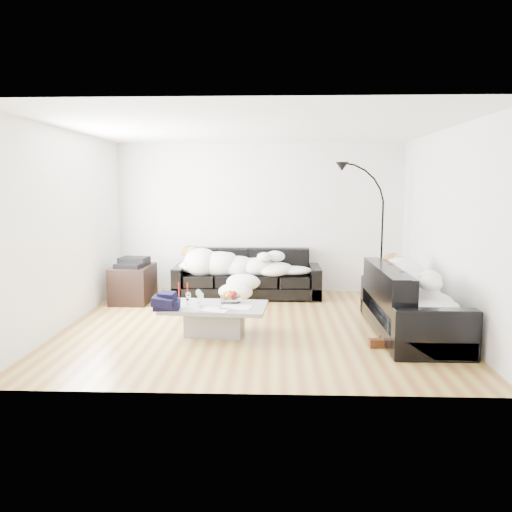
{
  "coord_description": "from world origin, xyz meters",
  "views": [
    {
      "loc": [
        0.25,
        -6.52,
        1.86
      ],
      "look_at": [
        0.0,
        0.3,
        0.9
      ],
      "focal_mm": 35.0,
      "sensor_mm": 36.0,
      "label": 1
    }
  ],
  "objects_px": {
    "wine_glass_b": "(188,298)",
    "av_cabinet": "(133,284)",
    "sofa_back": "(247,273)",
    "fruit_bowl": "(230,297)",
    "coffee_table": "(215,320)",
    "shoes": "(386,341)",
    "wine_glass_c": "(201,299)",
    "candle_left": "(179,292)",
    "wine_glass_a": "(199,296)",
    "floor_lamp": "(382,239)",
    "sleeper_back": "(247,260)",
    "candle_right": "(188,292)",
    "stereo": "(132,262)",
    "sleeper_right": "(412,284)",
    "sofa_right": "(412,301)"
  },
  "relations": [
    {
      "from": "coffee_table",
      "to": "floor_lamp",
      "type": "height_order",
      "value": "floor_lamp"
    },
    {
      "from": "floor_lamp",
      "to": "shoes",
      "type": "bearing_deg",
      "value": -117.16
    },
    {
      "from": "shoes",
      "to": "floor_lamp",
      "type": "bearing_deg",
      "value": 87.39
    },
    {
      "from": "wine_glass_b",
      "to": "av_cabinet",
      "type": "height_order",
      "value": "av_cabinet"
    },
    {
      "from": "floor_lamp",
      "to": "wine_glass_b",
      "type": "bearing_deg",
      "value": -160.87
    },
    {
      "from": "sleeper_right",
      "to": "wine_glass_a",
      "type": "distance_m",
      "value": 2.7
    },
    {
      "from": "fruit_bowl",
      "to": "shoes",
      "type": "relative_size",
      "value": 0.55
    },
    {
      "from": "fruit_bowl",
      "to": "candle_left",
      "type": "xyz_separation_m",
      "value": [
        -0.68,
        0.08,
        0.04
      ]
    },
    {
      "from": "wine_glass_a",
      "to": "floor_lamp",
      "type": "height_order",
      "value": "floor_lamp"
    },
    {
      "from": "fruit_bowl",
      "to": "stereo",
      "type": "distance_m",
      "value": 2.37
    },
    {
      "from": "stereo",
      "to": "candle_right",
      "type": "bearing_deg",
      "value": -44.57
    },
    {
      "from": "sleeper_back",
      "to": "sofa_back",
      "type": "bearing_deg",
      "value": 90.0
    },
    {
      "from": "fruit_bowl",
      "to": "av_cabinet",
      "type": "relative_size",
      "value": 0.31
    },
    {
      "from": "sofa_back",
      "to": "fruit_bowl",
      "type": "xyz_separation_m",
      "value": [
        -0.11,
        -2.03,
        0.05
      ]
    },
    {
      "from": "av_cabinet",
      "to": "stereo",
      "type": "distance_m",
      "value": 0.36
    },
    {
      "from": "coffee_table",
      "to": "candle_left",
      "type": "bearing_deg",
      "value": 154.47
    },
    {
      "from": "sleeper_back",
      "to": "fruit_bowl",
      "type": "relative_size",
      "value": 8.01
    },
    {
      "from": "sofa_right",
      "to": "sleeper_back",
      "type": "xyz_separation_m",
      "value": [
        -2.18,
        2.03,
        0.2
      ]
    },
    {
      "from": "candle_right",
      "to": "wine_glass_c",
      "type": "bearing_deg",
      "value": -56.2
    },
    {
      "from": "coffee_table",
      "to": "sofa_back",
      "type": "bearing_deg",
      "value": 82.33
    },
    {
      "from": "sofa_right",
      "to": "wine_glass_a",
      "type": "distance_m",
      "value": 2.7
    },
    {
      "from": "wine_glass_a",
      "to": "wine_glass_c",
      "type": "height_order",
      "value": "wine_glass_c"
    },
    {
      "from": "sofa_back",
      "to": "stereo",
      "type": "distance_m",
      "value": 1.89
    },
    {
      "from": "coffee_table",
      "to": "candle_right",
      "type": "bearing_deg",
      "value": 145.52
    },
    {
      "from": "sofa_back",
      "to": "stereo",
      "type": "relative_size",
      "value": 5.56
    },
    {
      "from": "fruit_bowl",
      "to": "wine_glass_c",
      "type": "relative_size",
      "value": 1.41
    },
    {
      "from": "fruit_bowl",
      "to": "wine_glass_c",
      "type": "height_order",
      "value": "wine_glass_c"
    },
    {
      "from": "wine_glass_a",
      "to": "wine_glass_b",
      "type": "height_order",
      "value": "wine_glass_a"
    },
    {
      "from": "wine_glass_c",
      "to": "candle_left",
      "type": "relative_size",
      "value": 0.75
    },
    {
      "from": "shoes",
      "to": "sofa_back",
      "type": "bearing_deg",
      "value": 132.28
    },
    {
      "from": "sleeper_back",
      "to": "coffee_table",
      "type": "distance_m",
      "value": 2.2
    },
    {
      "from": "sofa_right",
      "to": "sleeper_right",
      "type": "distance_m",
      "value": 0.21
    },
    {
      "from": "coffee_table",
      "to": "candle_left",
      "type": "height_order",
      "value": "candle_left"
    },
    {
      "from": "coffee_table",
      "to": "shoes",
      "type": "distance_m",
      "value": 2.11
    },
    {
      "from": "candle_right",
      "to": "stereo",
      "type": "relative_size",
      "value": 0.53
    },
    {
      "from": "coffee_table",
      "to": "candle_left",
      "type": "relative_size",
      "value": 5.26
    },
    {
      "from": "sleeper_back",
      "to": "wine_glass_a",
      "type": "height_order",
      "value": "sleeper_back"
    },
    {
      "from": "sofa_back",
      "to": "candle_left",
      "type": "distance_m",
      "value": 2.11
    },
    {
      "from": "wine_glass_a",
      "to": "wine_glass_b",
      "type": "bearing_deg",
      "value": -141.34
    },
    {
      "from": "coffee_table",
      "to": "candle_right",
      "type": "distance_m",
      "value": 0.56
    },
    {
      "from": "coffee_table",
      "to": "wine_glass_c",
      "type": "bearing_deg",
      "value": -159.7
    },
    {
      "from": "sleeper_back",
      "to": "candle_left",
      "type": "distance_m",
      "value": 2.06
    },
    {
      "from": "candle_left",
      "to": "fruit_bowl",
      "type": "bearing_deg",
      "value": -6.98
    },
    {
      "from": "wine_glass_a",
      "to": "av_cabinet",
      "type": "xyz_separation_m",
      "value": [
        -1.32,
        1.64,
        -0.17
      ]
    },
    {
      "from": "sofa_right",
      "to": "sleeper_back",
      "type": "height_order",
      "value": "sofa_right"
    },
    {
      "from": "wine_glass_a",
      "to": "av_cabinet",
      "type": "relative_size",
      "value": 0.2
    },
    {
      "from": "stereo",
      "to": "wine_glass_c",
      "type": "bearing_deg",
      "value": -45.19
    },
    {
      "from": "stereo",
      "to": "fruit_bowl",
      "type": "bearing_deg",
      "value": -35.16
    },
    {
      "from": "fruit_bowl",
      "to": "wine_glass_a",
      "type": "height_order",
      "value": "wine_glass_a"
    },
    {
      "from": "sleeper_back",
      "to": "floor_lamp",
      "type": "bearing_deg",
      "value": -0.33
    }
  ]
}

